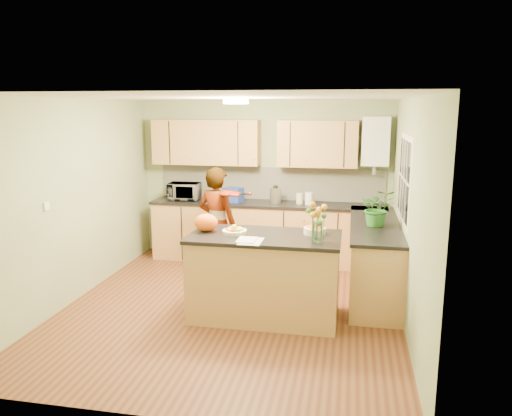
# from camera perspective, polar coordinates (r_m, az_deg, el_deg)

# --- Properties ---
(floor) EXTENTS (4.50, 4.50, 0.00)m
(floor) POSITION_cam_1_polar(r_m,az_deg,el_deg) (6.19, -2.78, -11.28)
(floor) COLOR #532917
(floor) RESTS_ON ground
(ceiling) EXTENTS (4.00, 4.50, 0.02)m
(ceiling) POSITION_cam_1_polar(r_m,az_deg,el_deg) (5.71, -3.02, 12.52)
(ceiling) COLOR white
(ceiling) RESTS_ON wall_back
(wall_back) EXTENTS (4.00, 0.02, 2.50)m
(wall_back) POSITION_cam_1_polar(r_m,az_deg,el_deg) (8.00, 0.95, 3.24)
(wall_back) COLOR gray
(wall_back) RESTS_ON floor
(wall_front) EXTENTS (4.00, 0.02, 2.50)m
(wall_front) POSITION_cam_1_polar(r_m,az_deg,el_deg) (3.75, -11.17, -6.50)
(wall_front) COLOR gray
(wall_front) RESTS_ON floor
(wall_left) EXTENTS (0.02, 4.50, 2.50)m
(wall_left) POSITION_cam_1_polar(r_m,az_deg,el_deg) (6.59, -20.04, 0.77)
(wall_left) COLOR gray
(wall_left) RESTS_ON floor
(wall_right) EXTENTS (0.02, 4.50, 2.50)m
(wall_right) POSITION_cam_1_polar(r_m,az_deg,el_deg) (5.70, 17.04, -0.62)
(wall_right) COLOR gray
(wall_right) RESTS_ON floor
(back_counter) EXTENTS (3.64, 0.62, 0.94)m
(back_counter) POSITION_cam_1_polar(r_m,az_deg,el_deg) (7.84, 1.27, -2.74)
(back_counter) COLOR #A17840
(back_counter) RESTS_ON floor
(right_counter) EXTENTS (0.62, 2.24, 0.94)m
(right_counter) POSITION_cam_1_polar(r_m,az_deg,el_deg) (6.69, 13.34, -5.57)
(right_counter) COLOR #A17840
(right_counter) RESTS_ON floor
(splashback) EXTENTS (3.60, 0.02, 0.52)m
(splashback) POSITION_cam_1_polar(r_m,az_deg,el_deg) (7.97, 1.64, 2.85)
(splashback) COLOR beige
(splashback) RESTS_ON back_counter
(upper_cabinets) EXTENTS (3.20, 0.34, 0.70)m
(upper_cabinets) POSITION_cam_1_polar(r_m,az_deg,el_deg) (7.80, -0.54, 7.46)
(upper_cabinets) COLOR #A17840
(upper_cabinets) RESTS_ON wall_back
(boiler) EXTENTS (0.40, 0.30, 0.86)m
(boiler) POSITION_cam_1_polar(r_m,az_deg,el_deg) (7.66, 13.49, 7.43)
(boiler) COLOR white
(boiler) RESTS_ON wall_back
(window_right) EXTENTS (0.01, 1.30, 1.05)m
(window_right) POSITION_cam_1_polar(r_m,az_deg,el_deg) (6.23, 16.58, 3.21)
(window_right) COLOR white
(window_right) RESTS_ON wall_right
(light_switch) EXTENTS (0.02, 0.09, 0.09)m
(light_switch) POSITION_cam_1_polar(r_m,az_deg,el_deg) (6.07, -22.83, 0.19)
(light_switch) COLOR white
(light_switch) RESTS_ON wall_left
(ceiling_lamp) EXTENTS (0.30, 0.30, 0.07)m
(ceiling_lamp) POSITION_cam_1_polar(r_m,az_deg,el_deg) (6.00, -2.32, 12.10)
(ceiling_lamp) COLOR #FFEABF
(ceiling_lamp) RESTS_ON ceiling
(peninsula_island) EXTENTS (1.70, 0.87, 0.98)m
(peninsula_island) POSITION_cam_1_polar(r_m,az_deg,el_deg) (5.77, 0.99, -7.80)
(peninsula_island) COLOR #A17840
(peninsula_island) RESTS_ON floor
(fruit_dish) EXTENTS (0.28, 0.28, 0.10)m
(fruit_dish) POSITION_cam_1_polar(r_m,az_deg,el_deg) (5.69, -2.47, -2.55)
(fruit_dish) COLOR beige
(fruit_dish) RESTS_ON peninsula_island
(orange_bowl) EXTENTS (0.25, 0.25, 0.15)m
(orange_bowl) POSITION_cam_1_polar(r_m,az_deg,el_deg) (5.69, 6.74, -2.38)
(orange_bowl) COLOR beige
(orange_bowl) RESTS_ON peninsula_island
(flower_vase) EXTENTS (0.26, 0.26, 0.48)m
(flower_vase) POSITION_cam_1_polar(r_m,az_deg,el_deg) (5.31, 7.08, -0.53)
(flower_vase) COLOR silver
(flower_vase) RESTS_ON peninsula_island
(orange_bag) EXTENTS (0.34, 0.31, 0.21)m
(orange_bag) POSITION_cam_1_polar(r_m,az_deg,el_deg) (5.81, -5.72, -1.66)
(orange_bag) COLOR orange
(orange_bag) RESTS_ON peninsula_island
(papers) EXTENTS (0.24, 0.33, 0.01)m
(papers) POSITION_cam_1_polar(r_m,az_deg,el_deg) (5.36, -0.60, -3.79)
(papers) COLOR silver
(papers) RESTS_ON peninsula_island
(violinist) EXTENTS (0.68, 0.56, 1.60)m
(violinist) POSITION_cam_1_polar(r_m,az_deg,el_deg) (6.91, -4.44, -1.89)
(violinist) COLOR #DEA888
(violinist) RESTS_ON floor
(violin) EXTENTS (0.64, 0.56, 0.16)m
(violin) POSITION_cam_1_polar(r_m,az_deg,el_deg) (6.55, -3.33, 1.68)
(violin) COLOR #4A1204
(violin) RESTS_ON violinist
(microwave) EXTENTS (0.49, 0.34, 0.27)m
(microwave) POSITION_cam_1_polar(r_m,az_deg,el_deg) (8.04, -8.21, 1.90)
(microwave) COLOR white
(microwave) RESTS_ON back_counter
(blue_box) EXTENTS (0.32, 0.27, 0.22)m
(blue_box) POSITION_cam_1_polar(r_m,az_deg,el_deg) (7.80, -2.58, 1.53)
(blue_box) COLOR navy
(blue_box) RESTS_ON back_counter
(kettle) EXTENTS (0.17, 0.17, 0.32)m
(kettle) POSITION_cam_1_polar(r_m,az_deg,el_deg) (7.67, 2.23, 1.53)
(kettle) COLOR #B7B7BB
(kettle) RESTS_ON back_counter
(jar_cream) EXTENTS (0.13, 0.13, 0.16)m
(jar_cream) POSITION_cam_1_polar(r_m,az_deg,el_deg) (7.66, 5.01, 1.09)
(jar_cream) COLOR beige
(jar_cream) RESTS_ON back_counter
(jar_white) EXTENTS (0.16, 0.16, 0.19)m
(jar_white) POSITION_cam_1_polar(r_m,az_deg,el_deg) (7.59, 6.08, 1.07)
(jar_white) COLOR white
(jar_white) RESTS_ON back_counter
(potted_plant) EXTENTS (0.47, 0.43, 0.47)m
(potted_plant) POSITION_cam_1_polar(r_m,az_deg,el_deg) (6.33, 13.71, 0.03)
(potted_plant) COLOR #286B23
(potted_plant) RESTS_ON right_counter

